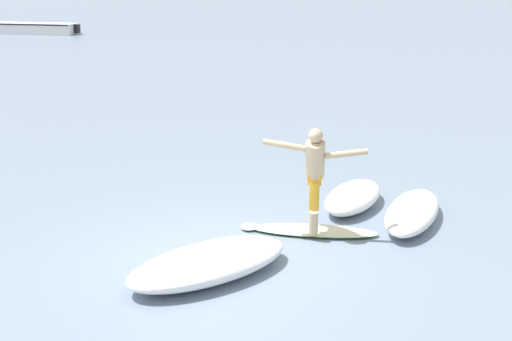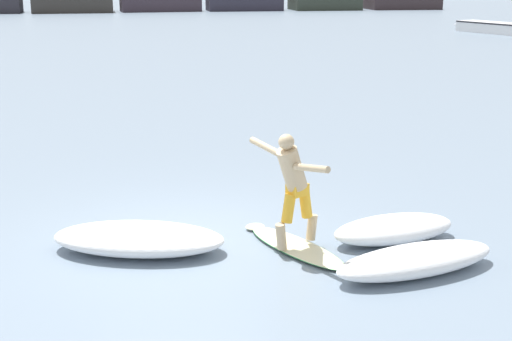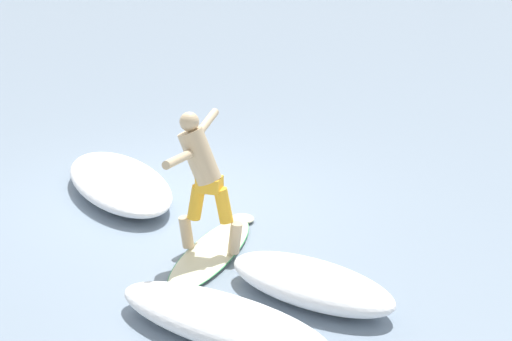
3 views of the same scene
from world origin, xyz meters
name	(u,v)px [view 2 (image 2 of 3)]	position (x,y,z in m)	size (l,w,h in m)	color
ground_plane	(182,238)	(0.00, 0.00, 0.00)	(200.00, 200.00, 0.00)	gray
rock_jetty_breakwater	(98,5)	(-2.44, 62.00, 0.69)	(65.56, 5.12, 1.54)	#303333
surfboard	(295,246)	(1.48, -0.71, 0.04)	(1.30, 2.07, 0.22)	beige
surfer	(293,181)	(1.42, -0.79, 1.00)	(0.91, 1.37, 1.57)	tan
small_boat_offshore	(499,28)	(22.54, 31.67, 0.36)	(3.55, 7.08, 0.67)	white
wave_foam_at_tail	(394,229)	(2.91, -0.69, 0.18)	(1.93, 1.06, 0.37)	white
wave_foam_at_nose	(416,260)	(2.78, -1.79, 0.17)	(2.37, 1.22, 0.34)	white
wave_foam_beside	(139,239)	(-0.62, -0.39, 0.18)	(2.56, 1.71, 0.37)	white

